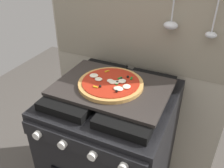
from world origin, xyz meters
TOP-DOWN VIEW (x-y plane):
  - kitchen_backsplash at (0.00, 0.33)m, footprint 1.10×0.09m
  - stove at (-0.00, -0.00)m, footprint 0.60×0.64m
  - baking_tray at (0.00, 0.00)m, footprint 0.54×0.38m
  - pizza_left at (-0.01, -0.00)m, footprint 0.31×0.31m

SIDE VIEW (x-z plane):
  - stove at x=0.00m, z-range 0.00..0.90m
  - kitchen_backsplash at x=0.00m, z-range 0.01..1.56m
  - baking_tray at x=0.00m, z-range 0.90..0.92m
  - pizza_left at x=-0.01m, z-range 0.91..0.94m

